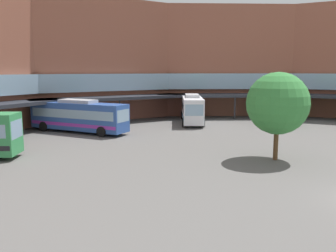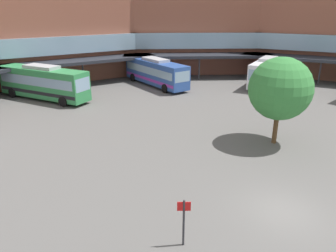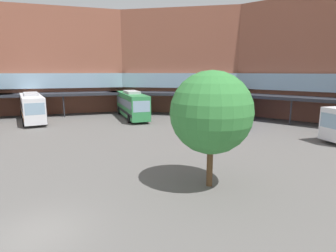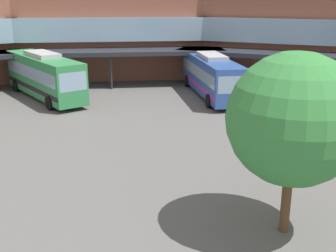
{
  "view_description": "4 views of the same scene",
  "coord_description": "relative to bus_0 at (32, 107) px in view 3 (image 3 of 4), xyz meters",
  "views": [
    {
      "loc": [
        -20.48,
        -4.76,
        6.91
      ],
      "look_at": [
        1.15,
        16.0,
        2.23
      ],
      "focal_mm": 38.39,
      "sensor_mm": 36.0,
      "label": 1
    },
    {
      "loc": [
        -10.23,
        -12.07,
        10.28
      ],
      "look_at": [
        -2.9,
        11.22,
        1.17
      ],
      "focal_mm": 34.71,
      "sensor_mm": 36.0,
      "label": 2
    },
    {
      "loc": [
        9.66,
        -7.26,
        6.7
      ],
      "look_at": [
        0.2,
        12.18,
        2.5
      ],
      "focal_mm": 30.16,
      "sensor_mm": 36.0,
      "label": 3
    },
    {
      "loc": [
        2.55,
        -6.32,
        8.54
      ],
      "look_at": [
        -0.07,
        12.2,
        2.65
      ],
      "focal_mm": 44.62,
      "sensor_mm": 36.0,
      "label": 4
    }
  ],
  "objects": [
    {
      "name": "station_building",
      "position": [
        23.4,
        6.92,
        5.84
      ],
      "size": [
        86.68,
        44.56,
        16.45
      ],
      "color": "#93543F",
      "rests_on": "ground"
    },
    {
      "name": "plaza_tree",
      "position": [
        28.34,
        -10.64,
        2.42
      ],
      "size": [
        4.76,
        4.76,
        6.78
      ],
      "color": "brown",
      "rests_on": "ground"
    },
    {
      "name": "bus_1",
      "position": [
        10.54,
        8.35,
        0.02
      ],
      "size": [
        10.06,
        10.04,
        3.95
      ],
      "rotation": [
        0.0,
        0.0,
        5.5
      ],
      "color": "#338C4C",
      "rests_on": "ground"
    },
    {
      "name": "bus_5",
      "position": [
        24.64,
        11.23,
        -0.12
      ],
      "size": [
        6.02,
        12.09,
        3.67
      ],
      "rotation": [
        0.0,
        0.0,
        5.02
      ],
      "color": "#2D519E",
      "rests_on": "ground"
    },
    {
      "name": "bus_0",
      "position": [
        0.0,
        0.0,
        0.0
      ],
      "size": [
        10.49,
        8.44,
        3.91
      ],
      "rotation": [
        0.0,
        0.0,
        5.67
      ],
      "color": "white",
      "rests_on": "ground"
    },
    {
      "name": "ground_plane",
      "position": [
        23.4,
        -18.7,
        -1.98
      ],
      "size": [
        127.94,
        127.94,
        0.0
      ],
      "primitive_type": "plane",
      "color": "#605E5B"
    }
  ]
}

